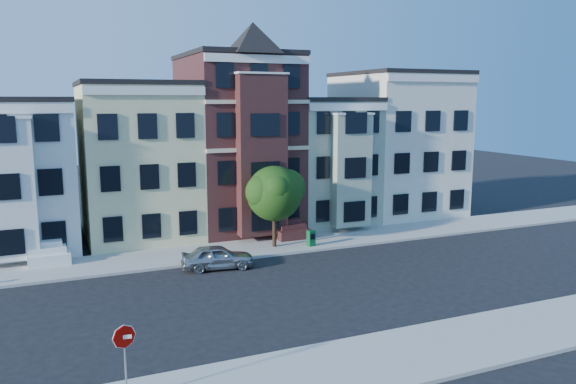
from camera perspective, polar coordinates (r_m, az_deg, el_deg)
name	(u,v)px	position (r m, az deg, el deg)	size (l,w,h in m)	color
ground	(331,286)	(28.30, 4.36, -9.49)	(120.00, 120.00, 0.00)	black
far_sidewalk	(271,246)	(35.25, -1.72, -5.53)	(60.00, 4.00, 0.15)	#9E9B93
near_sidewalk	(432,350)	(22.02, 14.42, -15.24)	(60.00, 4.00, 0.15)	#9E9B93
house_white	(5,176)	(38.54, -26.85, 1.45)	(8.00, 9.00, 9.00)	silver
house_yellow	(138,162)	(38.80, -15.04, 2.93)	(7.00, 9.00, 10.00)	beige
house_brown	(237,144)	(40.30, -5.18, 4.87)	(7.00, 9.00, 12.00)	#3E1C1A
house_green	(319,161)	(42.91, 3.13, 3.15)	(6.00, 9.00, 9.00)	#96A38B
house_cream	(396,145)	(46.35, 10.94, 4.70)	(8.00, 9.00, 11.00)	silver
street_tree	(274,197)	(34.25, -1.41, -0.53)	(5.33, 5.33, 6.21)	#254C14
parked_car	(217,257)	(31.01, -7.18, -6.56)	(1.57, 3.90, 1.33)	#A0A5A9
newspaper_box	(311,238)	(34.97, 2.36, -4.71)	(0.44, 0.39, 0.97)	#0F582B
stop_sign	(125,358)	(18.14, -16.22, -15.89)	(0.75, 0.10, 2.72)	#A90400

